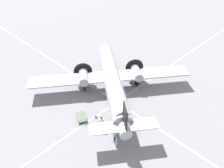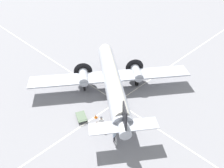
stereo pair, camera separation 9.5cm
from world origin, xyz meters
name	(u,v)px [view 1 (the left image)]	position (x,y,z in m)	size (l,w,h in m)	color
ground_plane	(112,93)	(0.00, 0.00, 0.00)	(300.00, 300.00, 0.00)	gray
apron_line_eastwest	(122,99)	(0.00, 1.90, 0.00)	(120.00, 0.16, 0.01)	silver
apron_line_northsouth	(107,96)	(0.99, 0.00, 0.00)	(0.16, 120.00, 0.01)	silver
airliner_main	(112,77)	(-0.22, -0.29, 2.39)	(19.54, 18.54, 5.36)	#ADB2BC
crew_foreground	(115,134)	(5.85, 6.23, 1.12)	(0.61, 0.31, 1.83)	#2D2D33
passenger_boarding	(102,121)	(5.46, 3.74, 1.03)	(0.38, 0.45, 1.64)	#2D2D33
suitcase_near_door	(97,125)	(5.82, 3.24, 0.31)	(0.41, 0.20, 0.66)	#47331E
baggage_cart	(82,117)	(6.24, 0.93, 0.28)	(1.80, 2.15, 0.56)	#4C6047
traffic_cone	(96,116)	(4.90, 2.07, 0.23)	(0.38, 0.38, 0.50)	orange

